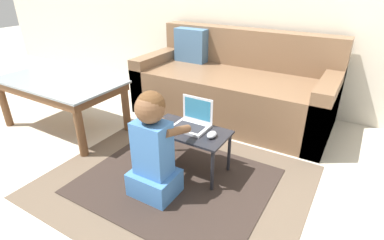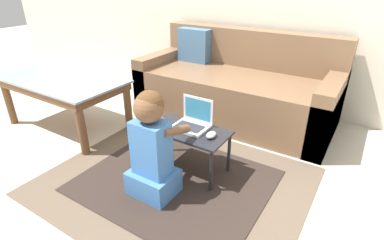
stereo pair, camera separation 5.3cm
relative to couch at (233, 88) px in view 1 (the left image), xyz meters
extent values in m
plane|color=beige|center=(0.13, -1.33, -0.31)|extent=(16.00, 16.00, 0.00)
cube|color=brown|center=(0.13, -1.28, -0.30)|extent=(1.81, 1.50, 0.01)
cube|color=#2D231E|center=(0.13, -1.28, -0.30)|extent=(1.30, 1.08, 0.00)
cube|color=brown|center=(0.01, -0.05, -0.07)|extent=(1.96, 0.89, 0.47)
cube|color=brown|center=(0.01, 0.30, 0.36)|extent=(1.96, 0.20, 0.38)
cube|color=brown|center=(-0.89, -0.05, -0.02)|extent=(0.16, 0.89, 0.58)
cube|color=brown|center=(0.91, -0.05, -0.02)|extent=(0.16, 0.89, 0.58)
cube|color=#426689|center=(-0.59, 0.13, 0.35)|extent=(0.36, 0.14, 0.36)
cube|color=gray|center=(-1.27, -1.10, 0.18)|extent=(1.19, 0.65, 0.02)
cube|color=brown|center=(-1.27, -1.10, 0.13)|extent=(1.15, 0.62, 0.07)
cylinder|color=brown|center=(-1.81, -1.37, -0.07)|extent=(0.07, 0.07, 0.47)
cylinder|color=brown|center=(-0.73, -1.37, -0.07)|extent=(0.07, 0.07, 0.47)
cylinder|color=brown|center=(-1.81, -0.83, -0.07)|extent=(0.07, 0.07, 0.47)
cylinder|color=brown|center=(-0.73, -0.83, -0.07)|extent=(0.07, 0.07, 0.47)
cube|color=black|center=(0.13, -1.09, 0.03)|extent=(0.59, 0.32, 0.02)
cylinder|color=black|center=(-0.15, -1.23, -0.14)|extent=(0.02, 0.02, 0.33)
cylinder|color=black|center=(0.40, -1.23, -0.14)|extent=(0.02, 0.02, 0.33)
cylinder|color=black|center=(-0.15, -0.96, -0.14)|extent=(0.02, 0.02, 0.33)
cylinder|color=black|center=(0.40, -0.96, -0.14)|extent=(0.02, 0.02, 0.33)
cube|color=silver|center=(0.13, -1.06, 0.05)|extent=(0.25, 0.20, 0.02)
cube|color=#28282D|center=(0.13, -1.08, 0.06)|extent=(0.21, 0.12, 0.00)
cube|color=silver|center=(0.13, -0.96, 0.16)|extent=(0.25, 0.01, 0.19)
cube|color=teal|center=(0.13, -0.97, 0.16)|extent=(0.22, 0.00, 0.16)
ellipsoid|color=#B2B7C1|center=(0.32, -1.10, 0.06)|extent=(0.06, 0.10, 0.04)
cube|color=#3D70B2|center=(0.08, -1.46, -0.22)|extent=(0.31, 0.25, 0.18)
cube|color=#3D70B2|center=(0.08, -1.46, 0.06)|extent=(0.23, 0.17, 0.37)
sphere|color=brown|center=(0.08, -1.46, 0.34)|extent=(0.19, 0.19, 0.19)
sphere|color=brown|center=(0.08, -1.45, 0.35)|extent=(0.18, 0.18, 0.18)
cylinder|color=brown|center=(-0.03, -1.33, 0.16)|extent=(0.06, 0.28, 0.14)
cylinder|color=brown|center=(0.18, -1.33, 0.16)|extent=(0.06, 0.28, 0.14)
camera|label=1|loc=(1.14, -2.74, 1.07)|focal=28.00mm
camera|label=2|loc=(1.18, -2.71, 1.07)|focal=28.00mm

